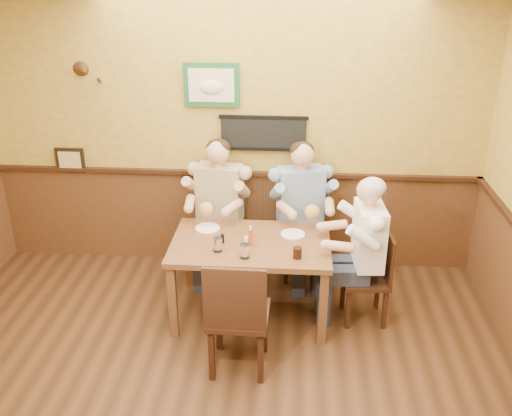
{
  "coord_description": "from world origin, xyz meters",
  "views": [
    {
      "loc": [
        0.62,
        -2.97,
        3.08
      ],
      "look_at": [
        0.3,
        1.43,
        1.1
      ],
      "focal_mm": 40.0,
      "sensor_mm": 36.0,
      "label": 1
    }
  ],
  "objects": [
    {
      "name": "chair_back_right",
      "position": [
        0.69,
        2.23,
        0.45
      ],
      "size": [
        0.51,
        0.51,
        0.91
      ],
      "primitive_type": null,
      "rotation": [
        0.0,
        0.0,
        0.25
      ],
      "color": "#341C10",
      "rests_on": "ground"
    },
    {
      "name": "cola_tumbler",
      "position": [
        0.66,
        1.22,
        0.8
      ],
      "size": [
        0.08,
        0.08,
        0.1
      ],
      "primitive_type": "cylinder",
      "rotation": [
        0.0,
        0.0,
        -0.16
      ],
      "color": "black",
      "rests_on": "dining_table"
    },
    {
      "name": "pepper_shaker",
      "position": [
        0.01,
        1.44,
        0.79
      ],
      "size": [
        0.04,
        0.04,
        0.08
      ],
      "primitive_type": "cylinder",
      "rotation": [
        0.0,
        0.0,
        -0.13
      ],
      "color": "black",
      "rests_on": "dining_table"
    },
    {
      "name": "plate_far_left",
      "position": [
        -0.16,
        1.71,
        0.76
      ],
      "size": [
        0.26,
        0.26,
        0.02
      ],
      "primitive_type": "cylinder",
      "rotation": [
        0.0,
        0.0,
        -0.18
      ],
      "color": "white",
      "rests_on": "dining_table"
    },
    {
      "name": "diner_white_elder",
      "position": [
        1.28,
        1.48,
        0.62
      ],
      "size": [
        0.61,
        0.61,
        1.24
      ],
      "primitive_type": null,
      "rotation": [
        0.0,
        0.0,
        -1.5
      ],
      "color": "white",
      "rests_on": "ground"
    },
    {
      "name": "diner_tan_shirt",
      "position": [
        -0.12,
        2.22,
        0.65
      ],
      "size": [
        0.69,
        0.69,
        1.31
      ],
      "primitive_type": null,
      "rotation": [
        0.0,
        0.0,
        -0.16
      ],
      "color": "tan",
      "rests_on": "ground"
    },
    {
      "name": "diner_blue_polo",
      "position": [
        0.69,
        2.23,
        0.65
      ],
      "size": [
        0.73,
        0.73,
        1.3
      ],
      "primitive_type": null,
      "rotation": [
        0.0,
        0.0,
        0.25
      ],
      "color": "#7993B6",
      "rests_on": "ground"
    },
    {
      "name": "chair_right_end",
      "position": [
        1.28,
        1.48,
        0.43
      ],
      "size": [
        0.43,
        0.43,
        0.87
      ],
      "primitive_type": null,
      "rotation": [
        0.0,
        0.0,
        -1.5
      ],
      "color": "#341C10",
      "rests_on": "ground"
    },
    {
      "name": "plate_far_right",
      "position": [
        0.62,
        1.64,
        0.76
      ],
      "size": [
        0.25,
        0.25,
        0.01
      ],
      "primitive_type": "cylinder",
      "rotation": [
        0.0,
        0.0,
        -0.15
      ],
      "color": "silver",
      "rests_on": "dining_table"
    },
    {
      "name": "chair_back_left",
      "position": [
        -0.12,
        2.22,
        0.46
      ],
      "size": [
        0.48,
        0.48,
        0.91
      ],
      "primitive_type": null,
      "rotation": [
        0.0,
        0.0,
        -0.16
      ],
      "color": "#341C10",
      "rests_on": "ground"
    },
    {
      "name": "dining_table",
      "position": [
        0.25,
        1.48,
        0.66
      ],
      "size": [
        1.4,
        0.9,
        0.75
      ],
      "color": "brown",
      "rests_on": "ground"
    },
    {
      "name": "chair_near_side",
      "position": [
        0.22,
        0.75,
        0.51
      ],
      "size": [
        0.48,
        0.48,
        1.02
      ],
      "primitive_type": null,
      "rotation": [
        0.0,
        0.0,
        3.12
      ],
      "color": "#341C10",
      "rests_on": "ground"
    },
    {
      "name": "water_glass_left",
      "position": [
        -0.01,
        1.29,
        0.81
      ],
      "size": [
        0.09,
        0.09,
        0.12
      ],
      "primitive_type": "cylinder",
      "rotation": [
        0.0,
        0.0,
        0.05
      ],
      "color": "white",
      "rests_on": "dining_table"
    },
    {
      "name": "room",
      "position": [
        0.13,
        0.17,
        1.69
      ],
      "size": [
        5.02,
        5.03,
        2.81
      ],
      "color": "#341E0F",
      "rests_on": "ground"
    },
    {
      "name": "salt_shaker",
      "position": [
        0.22,
        1.41,
        0.79
      ],
      "size": [
        0.04,
        0.04,
        0.08
      ],
      "primitive_type": "cylinder",
      "rotation": [
        0.0,
        0.0,
        -0.43
      ],
      "color": "white",
      "rests_on": "dining_table"
    },
    {
      "name": "hot_sauce_bottle",
      "position": [
        0.25,
        1.44,
        0.83
      ],
      "size": [
        0.05,
        0.05,
        0.16
      ],
      "primitive_type": "cylinder",
      "rotation": [
        0.0,
        0.0,
        0.38
      ],
      "color": "red",
      "rests_on": "dining_table"
    },
    {
      "name": "water_glass_mid",
      "position": [
        0.23,
        1.19,
        0.81
      ],
      "size": [
        0.11,
        0.11,
        0.13
      ],
      "primitive_type": "cylinder",
      "rotation": [
        0.0,
        0.0,
        -0.32
      ],
      "color": "white",
      "rests_on": "dining_table"
    }
  ]
}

